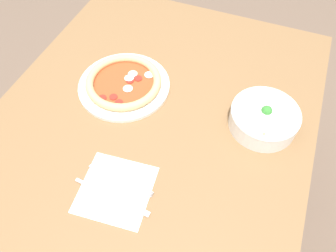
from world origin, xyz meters
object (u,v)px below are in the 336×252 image
pizza (124,83)px  fork (120,180)px  knife (108,195)px  bowl (264,118)px

pizza → fork: bearing=23.8°
pizza → fork: pizza is taller
pizza → knife: bearing=19.8°
pizza → knife: (0.36, 0.13, -0.01)m
pizza → bowl: 0.45m
pizza → knife: size_ratio=1.35×
knife → pizza: bearing=114.6°
pizza → bowl: size_ratio=1.48×
knife → fork: bearing=86.3°
bowl → fork: bowl is taller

